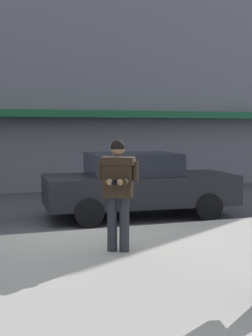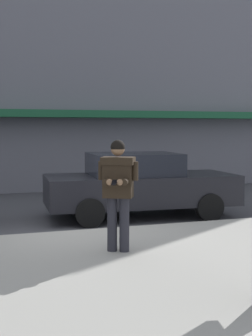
{
  "view_description": "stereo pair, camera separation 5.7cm",
  "coord_description": "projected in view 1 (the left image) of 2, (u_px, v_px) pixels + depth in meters",
  "views": [
    {
      "loc": [
        -2.0,
        -9.05,
        2.13
      ],
      "look_at": [
        0.41,
        -1.97,
        1.49
      ],
      "focal_mm": 50.0,
      "sensor_mm": 36.0,
      "label": 1
    },
    {
      "loc": [
        -1.95,
        -9.07,
        2.13
      ],
      "look_at": [
        0.41,
        -1.97,
        1.49
      ],
      "focal_mm": 50.0,
      "sensor_mm": 36.0,
      "label": 2
    }
  ],
  "objects": [
    {
      "name": "parked_sedan_mid",
      "position": [
        138.0,
        184.0,
        11.16
      ],
      "size": [
        4.61,
        2.15,
        1.54
      ],
      "color": "black",
      "rests_on": "ground"
    },
    {
      "name": "ground_plane",
      "position": [
        75.0,
        235.0,
        9.36
      ],
      "size": [
        80.0,
        80.0,
        0.0
      ],
      "primitive_type": "plane",
      "color": "#3D3D42"
    },
    {
      "name": "sidewalk",
      "position": [
        182.0,
        266.0,
        6.99
      ],
      "size": [
        32.0,
        5.3,
        0.14
      ],
      "primitive_type": "cube",
      "color": "#99968E",
      "rests_on": "ground"
    },
    {
      "name": "curb_paint_line",
      "position": [
        122.0,
        231.0,
        9.73
      ],
      "size": [
        28.0,
        0.12,
        0.01
      ],
      "primitive_type": "cube",
      "color": "silver",
      "rests_on": "ground"
    },
    {
      "name": "storefront_facade",
      "position": [
        50.0,
        24.0,
        17.19
      ],
      "size": [
        28.0,
        4.7,
        11.9
      ],
      "color": "slate",
      "rests_on": "ground"
    },
    {
      "name": "man_texting_on_phone",
      "position": [
        118.0,
        183.0,
        7.47
      ],
      "size": [
        0.63,
        0.65,
        1.81
      ],
      "color": "#23232B",
      "rests_on": "sidewalk"
    }
  ]
}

